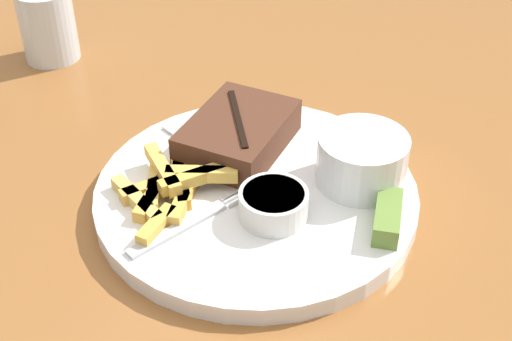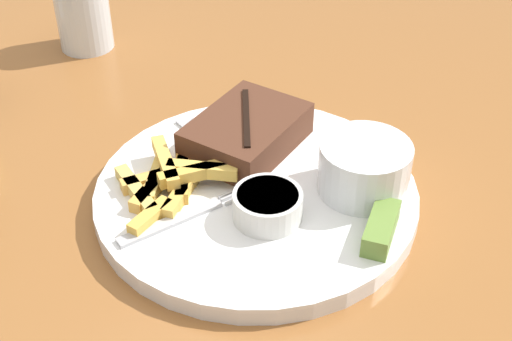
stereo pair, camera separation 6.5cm
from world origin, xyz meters
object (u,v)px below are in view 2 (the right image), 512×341
(pickle_spear, at_px, (381,228))
(dipping_sauce_cup, at_px, (268,204))
(dinner_plate, at_px, (256,195))
(coleslaw_cup, at_px, (365,165))
(steak_portion, at_px, (246,132))
(drinking_glass, at_px, (83,14))
(fork_utensil, at_px, (181,217))
(knife_utensil, at_px, (234,165))

(pickle_spear, bearing_deg, dipping_sauce_cup, 114.25)
(dinner_plate, height_order, pickle_spear, pickle_spear)
(coleslaw_cup, xyz_separation_m, dipping_sauce_cup, (-0.09, 0.04, -0.01))
(dinner_plate, relative_size, dipping_sauce_cup, 4.90)
(steak_portion, distance_m, coleslaw_cup, 0.13)
(drinking_glass, bearing_deg, dinner_plate, -106.39)
(fork_utensil, bearing_deg, coleslaw_cup, -19.32)
(dipping_sauce_cup, bearing_deg, pickle_spear, -65.75)
(pickle_spear, height_order, fork_utensil, pickle_spear)
(knife_utensil, bearing_deg, pickle_spear, -162.47)
(steak_portion, bearing_deg, fork_utensil, -168.07)
(coleslaw_cup, distance_m, pickle_spear, 0.07)
(fork_utensil, distance_m, knife_utensil, 0.09)
(fork_utensil, height_order, knife_utensil, knife_utensil)
(steak_portion, height_order, fork_utensil, steak_portion)
(dinner_plate, relative_size, knife_utensil, 1.85)
(coleslaw_cup, relative_size, fork_utensil, 0.64)
(dinner_plate, height_order, knife_utensil, knife_utensil)
(coleslaw_cup, distance_m, dipping_sauce_cup, 0.10)
(pickle_spear, height_order, drinking_glass, drinking_glass)
(steak_portion, xyz_separation_m, coleslaw_cup, (0.02, -0.13, 0.01))
(steak_portion, xyz_separation_m, drinking_glass, (0.06, 0.32, 0.01))
(steak_portion, bearing_deg, dipping_sauce_cup, -130.68)
(coleslaw_cup, bearing_deg, steak_portion, 97.09)
(coleslaw_cup, relative_size, pickle_spear, 1.30)
(coleslaw_cup, height_order, knife_utensil, coleslaw_cup)
(coleslaw_cup, bearing_deg, knife_utensil, 113.45)
(steak_portion, height_order, knife_utensil, steak_portion)
(steak_portion, relative_size, fork_utensil, 0.98)
(coleslaw_cup, height_order, drinking_glass, drinking_glass)
(coleslaw_cup, bearing_deg, drinking_glass, 83.92)
(dinner_plate, bearing_deg, drinking_glass, 73.61)
(dipping_sauce_cup, bearing_deg, fork_utensil, 130.90)
(steak_portion, distance_m, pickle_spear, 0.18)
(dinner_plate, relative_size, steak_portion, 2.34)
(fork_utensil, distance_m, drinking_glass, 0.39)
(pickle_spear, bearing_deg, coleslaw_cup, 45.63)
(pickle_spear, distance_m, fork_utensil, 0.17)
(steak_portion, bearing_deg, drinking_glass, 78.82)
(steak_portion, xyz_separation_m, knife_utensil, (-0.03, -0.01, -0.01))
(dinner_plate, bearing_deg, knife_utensil, 72.31)
(steak_portion, distance_m, fork_utensil, 0.12)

